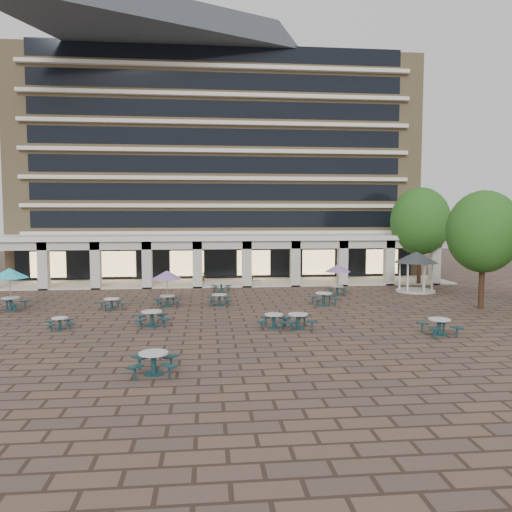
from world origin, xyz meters
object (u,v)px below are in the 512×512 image
object	(u,v)px
picnic_table_0	(60,322)
gazebo	(416,262)
picnic_table_1	(154,361)
planter_left	(203,280)
picnic_table_2	(274,320)
planter_right	(252,281)

from	to	relation	value
picnic_table_0	gazebo	bearing A→B (deg)	4.04
picnic_table_1	planter_left	bearing A→B (deg)	85.31
planter_left	picnic_table_2	bearing A→B (deg)	-76.42
planter_left	planter_right	world-z (taller)	planter_left
gazebo	planter_left	bearing A→B (deg)	164.96
picnic_table_1	picnic_table_2	bearing A→B (deg)	52.03
picnic_table_2	planter_right	world-z (taller)	planter_right
planter_right	picnic_table_0	bearing A→B (deg)	-127.10
picnic_table_0	gazebo	xyz separation A→B (m)	(24.73, 11.03, 2.05)
planter_right	picnic_table_2	bearing A→B (deg)	-90.91
picnic_table_2	planter_right	size ratio (longest dim) A/B	1.35
planter_left	picnic_table_0	bearing A→B (deg)	-115.90
gazebo	planter_left	size ratio (longest dim) A/B	2.31
picnic_table_0	planter_left	size ratio (longest dim) A/B	1.16
picnic_table_1	planter_left	distance (m)	23.96
planter_left	picnic_table_1	bearing A→B (deg)	-94.17
planter_right	picnic_table_1	bearing A→B (deg)	-104.04
gazebo	planter_left	distance (m)	17.85
picnic_table_1	gazebo	xyz separation A→B (m)	(18.89, 19.29, 1.92)
picnic_table_2	planter_right	xyz separation A→B (m)	(0.26, 16.44, -0.04)
planter_left	planter_right	size ratio (longest dim) A/B	1.00
picnic_table_1	planter_right	distance (m)	24.64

